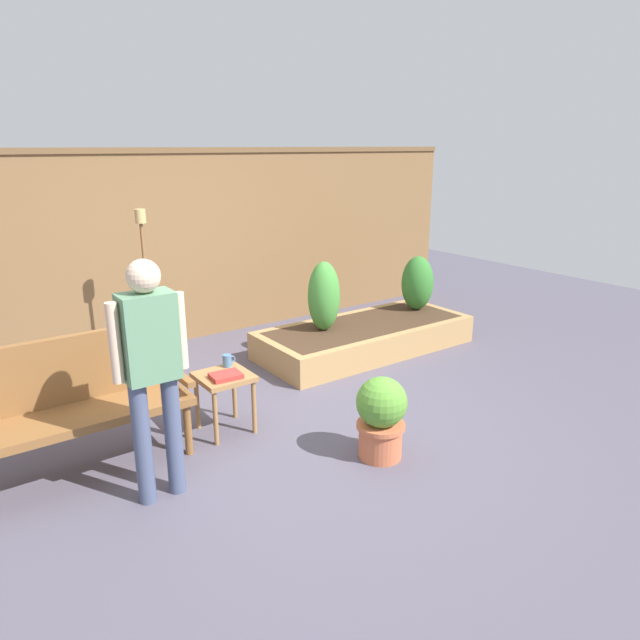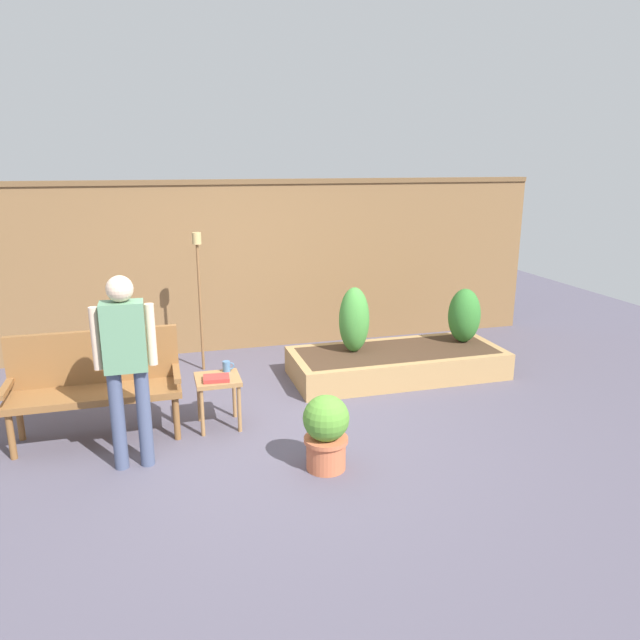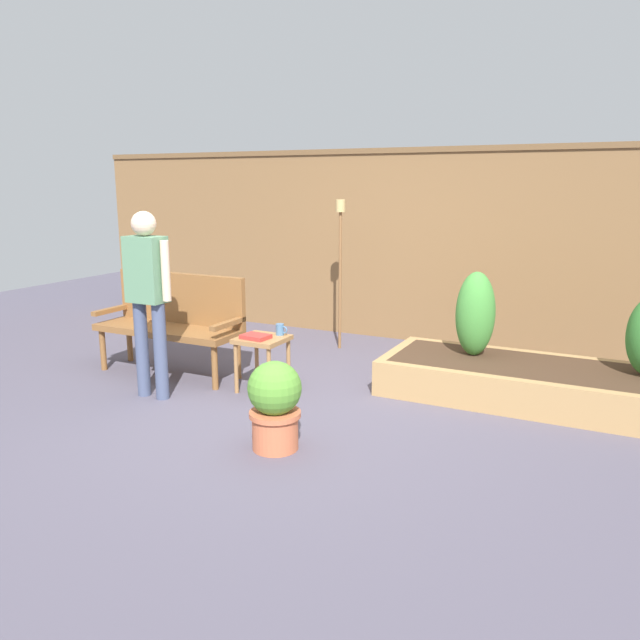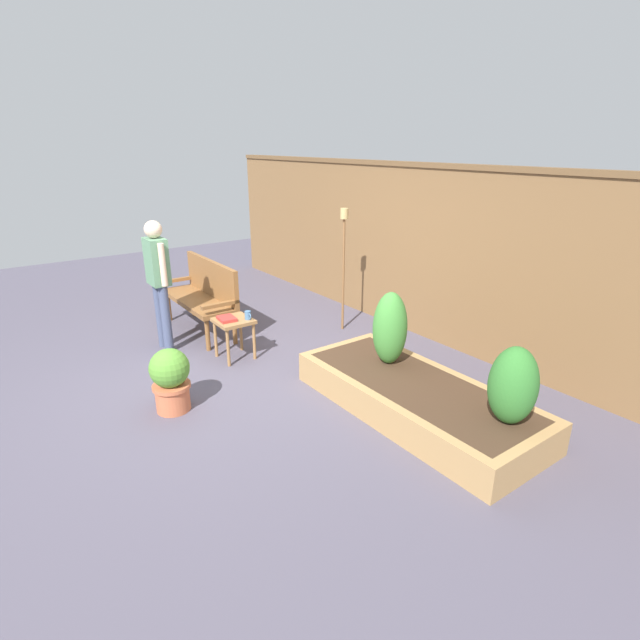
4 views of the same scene
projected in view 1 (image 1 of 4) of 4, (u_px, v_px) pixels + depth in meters
name	position (u px, v px, depth m)	size (l,w,h in m)	color
ground_plane	(287.00, 429.00, 4.60)	(14.00, 14.00, 0.00)	#514C5B
fence_back	(158.00, 249.00, 6.29)	(8.40, 0.14, 2.16)	brown
garden_bench	(78.00, 395.00, 3.92)	(1.44, 0.48, 0.94)	brown
side_table	(224.00, 384.00, 4.46)	(0.40, 0.40, 0.48)	#9E7042
cup_on_table	(228.00, 361.00, 4.59)	(0.11, 0.07, 0.10)	teal
book_on_table	(226.00, 376.00, 4.37)	(0.23, 0.17, 0.04)	#B2332D
potted_boxwood	(381.00, 416.00, 4.10)	(0.37, 0.37, 0.62)	#C66642
raised_planter_bed	(365.00, 337.00, 6.33)	(2.40, 1.00, 0.30)	#AD8451
shrub_near_bench	(324.00, 296.00, 5.99)	(0.34, 0.34, 0.74)	brown
shrub_far_corner	(417.00, 283.00, 6.76)	(0.38, 0.38, 0.64)	brown
tiki_torch	(144.00, 262.00, 5.50)	(0.10, 0.10, 1.61)	brown
person_by_bench	(151.00, 361.00, 3.46)	(0.47, 0.20, 1.56)	#475170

